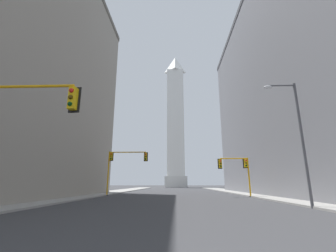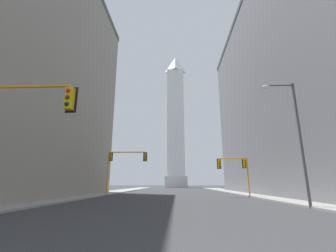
{
  "view_description": "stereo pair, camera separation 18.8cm",
  "coord_description": "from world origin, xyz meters",
  "views": [
    {
      "loc": [
        0.29,
        -1.2,
        1.68
      ],
      "look_at": [
        -2.38,
        69.49,
        19.79
      ],
      "focal_mm": 24.0,
      "sensor_mm": 36.0,
      "label": 1
    },
    {
      "loc": [
        0.48,
        -1.19,
        1.68
      ],
      "look_at": [
        -2.38,
        69.49,
        19.79
      ],
      "focal_mm": 24.0,
      "sensor_mm": 36.0,
      "label": 2
    }
  ],
  "objects": [
    {
      "name": "sidewalk_right",
      "position": [
        12.09,
        33.62,
        0.07
      ],
      "size": [
        5.0,
        112.06,
        0.15
      ],
      "primitive_type": "cube",
      "color": "gray",
      "rests_on": "ground_plane"
    },
    {
      "name": "sidewalk_left",
      "position": [
        -12.09,
        33.62,
        0.07
      ],
      "size": [
        5.0,
        112.06,
        0.15
      ],
      "primitive_type": "cube",
      "color": "gray",
      "rests_on": "ground_plane"
    },
    {
      "name": "building_right",
      "position": [
        22.74,
        29.71,
        16.76
      ],
      "size": [
        21.35,
        54.84,
        33.5
      ],
      "color": "slate",
      "rests_on": "ground_plane"
    },
    {
      "name": "traffic_light_near_left",
      "position": [
        -7.95,
        8.74,
        4.9
      ],
      "size": [
        5.55,
        0.52,
        6.41
      ],
      "color": "orange",
      "rests_on": "ground_plane"
    },
    {
      "name": "street_lamp",
      "position": [
        9.31,
        15.51,
        5.59
      ],
      "size": [
        2.48,
        0.36,
        9.33
      ],
      "color": "#4C4C51",
      "rests_on": "ground_plane"
    },
    {
      "name": "obelisk",
      "position": [
        0.0,
        93.38,
        28.49
      ],
      "size": [
        8.94,
        8.94,
        59.2
      ],
      "color": "silver",
      "rests_on": "ground_plane"
    },
    {
      "name": "traffic_light_mid_left",
      "position": [
        -7.71,
        31.58,
        4.79
      ],
      "size": [
        5.89,
        0.51,
        6.24
      ],
      "color": "orange",
      "rests_on": "ground_plane"
    },
    {
      "name": "traffic_light_mid_right",
      "position": [
        8.28,
        28.84,
        3.75
      ],
      "size": [
        4.09,
        0.52,
        4.96
      ],
      "color": "orange",
      "rests_on": "ground_plane"
    }
  ]
}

